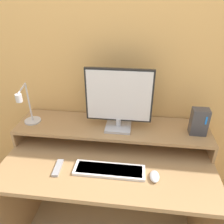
# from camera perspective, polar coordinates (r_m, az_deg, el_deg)

# --- Properties ---
(wall_back) EXTENTS (6.00, 0.05, 2.50)m
(wall_back) POSITION_cam_1_polar(r_m,az_deg,el_deg) (1.60, 0.96, 11.81)
(wall_back) COLOR #E5AD60
(wall_back) RESTS_ON ground_plane
(desk) EXTENTS (1.38, 0.73, 0.74)m
(desk) POSITION_cam_1_polar(r_m,az_deg,el_deg) (1.64, -0.84, -17.19)
(desk) COLOR #A87F51
(desk) RESTS_ON ground_plane
(monitor_shelf) EXTENTS (1.38, 0.34, 0.13)m
(monitor_shelf) POSITION_cam_1_polar(r_m,az_deg,el_deg) (1.59, 0.03, -4.16)
(monitor_shelf) COLOR #A87F51
(monitor_shelf) RESTS_ON desk
(monitor) EXTENTS (0.45, 0.17, 0.43)m
(monitor) POSITION_cam_1_polar(r_m,az_deg,el_deg) (1.45, 1.79, 3.31)
(monitor) COLOR #BCBCC1
(monitor) RESTS_ON monitor_shelf
(desk_lamp) EXTENTS (0.12, 0.26, 0.31)m
(desk_lamp) POSITION_cam_1_polar(r_m,az_deg,el_deg) (1.63, -21.02, 0.31)
(desk_lamp) COLOR silver
(desk_lamp) RESTS_ON monitor_shelf
(router_dock) EXTENTS (0.11, 0.08, 0.18)m
(router_dock) POSITION_cam_1_polar(r_m,az_deg,el_deg) (1.56, 21.79, -2.36)
(router_dock) COLOR #3D3D42
(router_dock) RESTS_ON monitor_shelf
(keyboard) EXTENTS (0.44, 0.13, 0.02)m
(keyboard) POSITION_cam_1_polar(r_m,az_deg,el_deg) (1.40, -0.71, -14.90)
(keyboard) COLOR white
(keyboard) RESTS_ON desk
(mouse) EXTENTS (0.06, 0.10, 0.03)m
(mouse) POSITION_cam_1_polar(r_m,az_deg,el_deg) (1.37, 11.04, -16.17)
(mouse) COLOR silver
(mouse) RESTS_ON desk
(remote_control) EXTENTS (0.05, 0.15, 0.02)m
(remote_control) POSITION_cam_1_polar(r_m,az_deg,el_deg) (1.45, -13.96, -13.95)
(remote_control) COLOR #99999E
(remote_control) RESTS_ON desk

